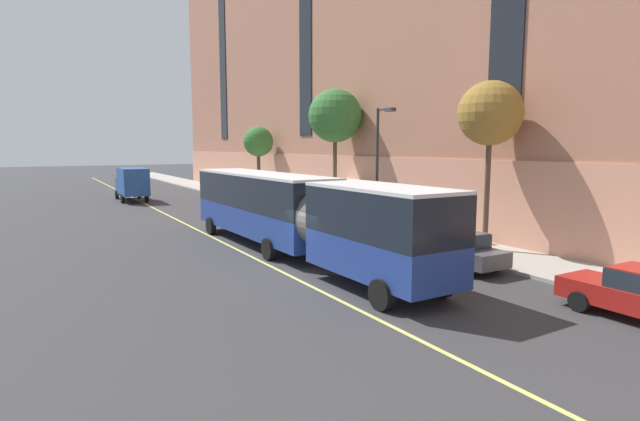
% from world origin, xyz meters
% --- Properties ---
extents(ground_plane, '(260.00, 260.00, 0.00)m').
position_xyz_m(ground_plane, '(0.00, 0.00, 0.00)').
color(ground_plane, '#38383A').
extents(sidewalk, '(4.04, 160.00, 0.15)m').
position_xyz_m(sidewalk, '(8.96, 3.00, 0.07)').
color(sidewalk, '#ADA89E').
rests_on(sidewalk, ground).
extents(city_bus, '(3.22, 19.30, 3.73)m').
position_xyz_m(city_bus, '(0.75, 3.13, 2.16)').
color(city_bus, navy).
rests_on(city_bus, ground).
extents(parked_car_black_2, '(2.06, 4.42, 1.56)m').
position_xyz_m(parked_car_black_2, '(5.75, 6.11, 0.78)').
color(parked_car_black_2, black).
rests_on(parked_car_black_2, ground).
extents(parked_car_white_3, '(2.01, 4.48, 1.56)m').
position_xyz_m(parked_car_white_3, '(5.86, 23.93, 0.78)').
color(parked_car_white_3, silver).
rests_on(parked_car_white_3, ground).
extents(parked_car_darkgray_4, '(1.92, 4.37, 1.56)m').
position_xyz_m(parked_car_darkgray_4, '(5.79, -2.28, 0.78)').
color(parked_car_darkgray_4, '#4C4C51').
rests_on(parked_car_darkgray_4, ground).
extents(box_truck, '(2.46, 6.91, 3.12)m').
position_xyz_m(box_truck, '(-1.50, 31.78, 1.76)').
color(box_truck, '#285199').
rests_on(box_truck, ground).
extents(street_tree_mid_block, '(3.02, 3.02, 7.99)m').
position_xyz_m(street_tree_mid_block, '(9.23, -0.68, 6.58)').
color(street_tree_mid_block, brown).
rests_on(street_tree_mid_block, sidewalk).
extents(street_tree_far_uptown, '(3.76, 3.76, 8.97)m').
position_xyz_m(street_tree_far_uptown, '(9.23, 13.13, 7.21)').
color(street_tree_far_uptown, brown).
rests_on(street_tree_far_uptown, sidewalk).
extents(street_tree_far_downtown, '(2.83, 2.83, 6.83)m').
position_xyz_m(street_tree_far_downtown, '(9.23, 26.94, 5.49)').
color(street_tree_far_downtown, brown).
rests_on(street_tree_far_downtown, sidewalk).
extents(street_lamp, '(0.36, 1.48, 7.07)m').
position_xyz_m(street_lamp, '(7.53, 5.58, 4.47)').
color(street_lamp, '#2D2D30').
rests_on(street_lamp, sidewalk).
extents(lane_centerline, '(0.16, 140.00, 0.01)m').
position_xyz_m(lane_centerline, '(-0.94, 3.00, 0.00)').
color(lane_centerline, '#E0D66B').
rests_on(lane_centerline, ground).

